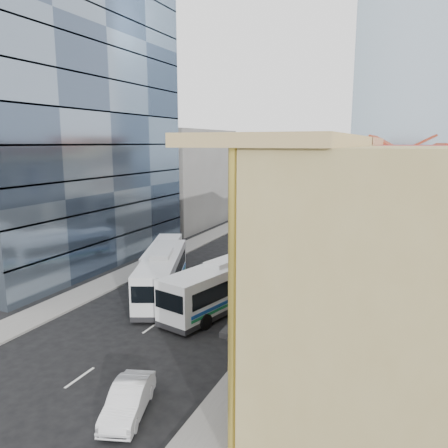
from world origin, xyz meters
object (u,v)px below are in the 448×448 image
at_px(office_tower, 61,114).
at_px(bus_left_far, 163,259).
at_px(shophouse_tan, 373,279).
at_px(sedan_right, 128,400).
at_px(bus_left_near, 162,274).
at_px(bus_right, 224,284).

height_order(office_tower, bus_left_far, office_tower).
height_order(shophouse_tan, sedan_right, shophouse_tan).
bearing_deg(bus_left_far, bus_left_near, -82.09).
distance_m(bus_left_near, bus_right, 5.57).
xyz_separation_m(shophouse_tan, bus_left_far, (-19.17, 13.17, -4.36)).
bearing_deg(office_tower, bus_left_far, -4.03).
height_order(office_tower, sedan_right, office_tower).
relative_size(bus_left_far, sedan_right, 2.37).
xyz_separation_m(office_tower, bus_right, (20.13, -5.91, -13.11)).
relative_size(office_tower, bus_left_far, 2.93).
bearing_deg(bus_left_near, bus_left_far, 97.58).
xyz_separation_m(office_tower, bus_left_near, (14.57, -5.57, -13.13)).
distance_m(office_tower, sedan_right, 32.25).
distance_m(bus_left_far, bus_right, 9.73).
bearing_deg(sedan_right, office_tower, 119.24).
bearing_deg(bus_right, bus_left_near, -169.57).
xyz_separation_m(shophouse_tan, office_tower, (-31.00, 14.00, 9.00)).
relative_size(shophouse_tan, sedan_right, 3.25).
height_order(shophouse_tan, bus_left_near, shophouse_tan).
bearing_deg(office_tower, shophouse_tan, -24.30).
xyz_separation_m(shophouse_tan, bus_right, (-10.87, 8.09, -4.11)).
bearing_deg(sedan_right, bus_right, 76.59).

